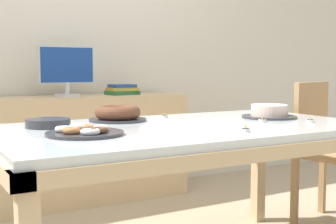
{
  "coord_description": "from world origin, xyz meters",
  "views": [
    {
      "loc": [
        -1.2,
        -1.93,
        1.03
      ],
      "look_at": [
        -0.05,
        0.09,
        0.81
      ],
      "focal_mm": 50.0,
      "sensor_mm": 36.0,
      "label": 1
    }
  ],
  "objects_px": {
    "tealight_near_cakes": "(164,116)",
    "tealight_centre": "(246,130)",
    "book_stack": "(122,90)",
    "tealight_right_edge": "(310,121)",
    "cake_golden_bundt": "(118,114)",
    "cake_chocolate_round": "(269,112)",
    "pastry_platter": "(84,132)",
    "tealight_left_edge": "(262,120)",
    "plate_stack": "(48,123)",
    "tealight_near_front": "(253,111)",
    "chair": "(326,145)",
    "computer_monitor": "(67,71)"
  },
  "relations": [
    {
      "from": "book_stack",
      "to": "tealight_left_edge",
      "type": "xyz_separation_m",
      "value": [
        0.07,
        -1.59,
        -0.09
      ]
    },
    {
      "from": "chair",
      "to": "computer_monitor",
      "type": "relative_size",
      "value": 2.22
    },
    {
      "from": "chair",
      "to": "pastry_platter",
      "type": "xyz_separation_m",
      "value": [
        -1.78,
        -0.29,
        0.25
      ]
    },
    {
      "from": "pastry_platter",
      "to": "tealight_right_edge",
      "type": "xyz_separation_m",
      "value": [
        1.16,
        -0.15,
        -0.0
      ]
    },
    {
      "from": "pastry_platter",
      "to": "tealight_right_edge",
      "type": "bearing_deg",
      "value": -7.16
    },
    {
      "from": "tealight_near_front",
      "to": "cake_chocolate_round",
      "type": "bearing_deg",
      "value": -113.08
    },
    {
      "from": "cake_golden_bundt",
      "to": "tealight_centre",
      "type": "height_order",
      "value": "cake_golden_bundt"
    },
    {
      "from": "cake_chocolate_round",
      "to": "cake_golden_bundt",
      "type": "bearing_deg",
      "value": 160.97
    },
    {
      "from": "computer_monitor",
      "to": "tealight_right_edge",
      "type": "distance_m",
      "value": 1.89
    },
    {
      "from": "pastry_platter",
      "to": "tealight_near_front",
      "type": "height_order",
      "value": "pastry_platter"
    },
    {
      "from": "cake_chocolate_round",
      "to": "pastry_platter",
      "type": "bearing_deg",
      "value": -173.13
    },
    {
      "from": "book_stack",
      "to": "tealight_right_edge",
      "type": "bearing_deg",
      "value": -80.9
    },
    {
      "from": "chair",
      "to": "computer_monitor",
      "type": "distance_m",
      "value": 1.93
    },
    {
      "from": "book_stack",
      "to": "tealight_near_cakes",
      "type": "height_order",
      "value": "book_stack"
    },
    {
      "from": "tealight_left_edge",
      "to": "tealight_right_edge",
      "type": "distance_m",
      "value": 0.24
    },
    {
      "from": "tealight_right_edge",
      "to": "cake_chocolate_round",
      "type": "bearing_deg",
      "value": 94.56
    },
    {
      "from": "computer_monitor",
      "to": "tealight_near_front",
      "type": "bearing_deg",
      "value": -54.72
    },
    {
      "from": "book_stack",
      "to": "tealight_centre",
      "type": "height_order",
      "value": "book_stack"
    },
    {
      "from": "tealight_near_front",
      "to": "computer_monitor",
      "type": "bearing_deg",
      "value": 125.28
    },
    {
      "from": "computer_monitor",
      "to": "cake_chocolate_round",
      "type": "height_order",
      "value": "computer_monitor"
    },
    {
      "from": "book_stack",
      "to": "tealight_near_cakes",
      "type": "bearing_deg",
      "value": -102.89
    },
    {
      "from": "pastry_platter",
      "to": "book_stack",
      "type": "bearing_deg",
      "value": 60.85
    },
    {
      "from": "pastry_platter",
      "to": "tealight_centre",
      "type": "xyz_separation_m",
      "value": [
        0.64,
        -0.26,
        -0.0
      ]
    },
    {
      "from": "tealight_left_edge",
      "to": "tealight_right_edge",
      "type": "xyz_separation_m",
      "value": [
        0.2,
        -0.14,
        0.0
      ]
    },
    {
      "from": "computer_monitor",
      "to": "pastry_platter",
      "type": "bearing_deg",
      "value": -105.24
    },
    {
      "from": "chair",
      "to": "tealight_near_cakes",
      "type": "relative_size",
      "value": 23.5
    },
    {
      "from": "plate_stack",
      "to": "tealight_near_cakes",
      "type": "relative_size",
      "value": 5.25
    },
    {
      "from": "chair",
      "to": "tealight_near_front",
      "type": "height_order",
      "value": "chair"
    },
    {
      "from": "plate_stack",
      "to": "tealight_near_front",
      "type": "bearing_deg",
      "value": 3.56
    },
    {
      "from": "cake_golden_bundt",
      "to": "tealight_near_cakes",
      "type": "height_order",
      "value": "cake_golden_bundt"
    },
    {
      "from": "cake_golden_bundt",
      "to": "chair",
      "type": "bearing_deg",
      "value": -4.97
    },
    {
      "from": "tealight_centre",
      "to": "cake_chocolate_round",
      "type": "bearing_deg",
      "value": 38.91
    },
    {
      "from": "tealight_centre",
      "to": "pastry_platter",
      "type": "bearing_deg",
      "value": 157.85
    },
    {
      "from": "pastry_platter",
      "to": "tealight_left_edge",
      "type": "relative_size",
      "value": 8.16
    },
    {
      "from": "book_stack",
      "to": "tealight_left_edge",
      "type": "distance_m",
      "value": 1.6
    },
    {
      "from": "book_stack",
      "to": "plate_stack",
      "type": "relative_size",
      "value": 1.22
    },
    {
      "from": "cake_golden_bundt",
      "to": "tealight_near_cakes",
      "type": "bearing_deg",
      "value": 0.07
    },
    {
      "from": "cake_golden_bundt",
      "to": "plate_stack",
      "type": "distance_m",
      "value": 0.4
    },
    {
      "from": "cake_chocolate_round",
      "to": "tealight_centre",
      "type": "height_order",
      "value": "cake_chocolate_round"
    },
    {
      "from": "tealight_near_cakes",
      "to": "tealight_centre",
      "type": "bearing_deg",
      "value": -87.68
    },
    {
      "from": "computer_monitor",
      "to": "tealight_near_front",
      "type": "distance_m",
      "value": 1.45
    },
    {
      "from": "cake_chocolate_round",
      "to": "pastry_platter",
      "type": "height_order",
      "value": "cake_chocolate_round"
    },
    {
      "from": "tealight_right_edge",
      "to": "cake_golden_bundt",
      "type": "bearing_deg",
      "value": 145.9
    },
    {
      "from": "tealight_near_front",
      "to": "tealight_centre",
      "type": "bearing_deg",
      "value": -132.14
    },
    {
      "from": "chair",
      "to": "tealight_near_front",
      "type": "bearing_deg",
      "value": 166.38
    },
    {
      "from": "chair",
      "to": "pastry_platter",
      "type": "relative_size",
      "value": 2.88
    },
    {
      "from": "tealight_near_cakes",
      "to": "tealight_right_edge",
      "type": "relative_size",
      "value": 1.0
    },
    {
      "from": "computer_monitor",
      "to": "pastry_platter",
      "type": "xyz_separation_m",
      "value": [
        -0.43,
        -1.58,
        -0.24
      ]
    },
    {
      "from": "plate_stack",
      "to": "tealight_near_front",
      "type": "xyz_separation_m",
      "value": [
        1.32,
        0.08,
        -0.01
      ]
    },
    {
      "from": "cake_golden_bundt",
      "to": "tealight_right_edge",
      "type": "bearing_deg",
      "value": -34.1
    }
  ]
}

